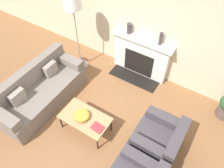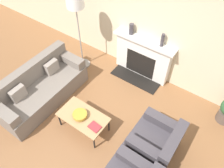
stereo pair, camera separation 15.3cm
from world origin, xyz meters
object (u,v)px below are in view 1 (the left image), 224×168
object	(u,v)px
book	(97,128)
floor_lamp	(73,9)
couch	(40,91)
mantel_vase_center_left	(161,39)
mantel_vase_left	(129,29)
coffee_table	(85,118)
armchair_far	(158,140)
fireplace	(141,57)
bowl	(82,116)

from	to	relation	value
book	floor_lamp	size ratio (longest dim) A/B	0.12
couch	mantel_vase_center_left	size ratio (longest dim) A/B	6.98
mantel_vase_left	coffee_table	bearing A→B (deg)	-83.63
book	coffee_table	bearing A→B (deg)	175.09
armchair_far	mantel_vase_left	xyz separation A→B (m)	(-1.61, 1.66, 0.86)
fireplace	mantel_vase_left	xyz separation A→B (m)	(-0.37, 0.02, 0.65)
book	fireplace	bearing A→B (deg)	100.10
floor_lamp	mantel_vase_center_left	xyz separation A→B (m)	(1.78, 0.61, -0.42)
mantel_vase_left	mantel_vase_center_left	xyz separation A→B (m)	(0.76, 0.00, 0.02)
mantel_vase_center_left	mantel_vase_left	bearing A→B (deg)	180.00
bowl	armchair_far	bearing A→B (deg)	16.42
armchair_far	bowl	world-z (taller)	armchair_far
floor_lamp	mantel_vase_center_left	world-z (taller)	floor_lamp
armchair_far	floor_lamp	xyz separation A→B (m)	(-2.64, 1.05, 1.31)
fireplace	armchair_far	world-z (taller)	fireplace
book	floor_lamp	distance (m)	2.48
armchair_far	coffee_table	bearing A→B (deg)	-74.25
couch	book	xyz separation A→B (m)	(1.60, -0.12, 0.10)
fireplace	couch	xyz separation A→B (m)	(-1.40, -1.97, -0.18)
mantel_vase_left	mantel_vase_center_left	distance (m)	0.76
armchair_far	coffee_table	size ratio (longest dim) A/B	0.87
armchair_far	mantel_vase_center_left	distance (m)	2.07
fireplace	coffee_table	world-z (taller)	fireplace
book	armchair_far	bearing A→B (deg)	27.88
armchair_far	mantel_vase_left	distance (m)	2.47
fireplace	couch	size ratio (longest dim) A/B	0.72
book	mantel_vase_left	world-z (taller)	mantel_vase_left
mantel_vase_center_left	coffee_table	bearing A→B (deg)	-104.44
book	mantel_vase_center_left	distance (m)	2.25
couch	floor_lamp	xyz separation A→B (m)	(0.01, 1.38, 1.28)
fireplace	coffee_table	bearing A→B (deg)	-93.90
floor_lamp	mantel_vase_center_left	bearing A→B (deg)	18.79
armchair_far	bowl	bearing A→B (deg)	-73.58
fireplace	book	size ratio (longest dim) A/B	6.31
armchair_far	couch	bearing A→B (deg)	-82.93
mantel_vase_left	mantel_vase_center_left	size ratio (longest dim) A/B	0.85
mantel_vase_center_left	couch	bearing A→B (deg)	-132.04
fireplace	armchair_far	size ratio (longest dim) A/B	1.75
couch	bowl	bearing A→B (deg)	-94.27
floor_lamp	mantel_vase_left	world-z (taller)	floor_lamp
armchair_far	book	world-z (taller)	armchair_far
armchair_far	mantel_vase_center_left	size ratio (longest dim) A/B	2.85
floor_lamp	fireplace	bearing A→B (deg)	22.99
couch	bowl	distance (m)	1.23
bowl	mantel_vase_center_left	size ratio (longest dim) A/B	0.94
coffee_table	floor_lamp	bearing A→B (deg)	131.03
mantel_vase_left	book	bearing A→B (deg)	-75.07
coffee_table	bowl	xyz separation A→B (m)	(-0.04, -0.03, 0.09)
couch	mantel_vase_left	size ratio (longest dim) A/B	8.22
couch	fireplace	bearing A→B (deg)	-35.43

